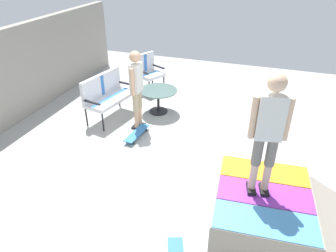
% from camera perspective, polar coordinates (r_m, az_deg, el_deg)
% --- Properties ---
extents(ground_plane, '(12.00, 12.00, 0.10)m').
position_cam_1_polar(ground_plane, '(5.85, 1.93, -7.03)').
color(ground_plane, '#A8A8A3').
extents(skate_ramp, '(1.68, 2.18, 0.59)m').
position_cam_1_polar(skate_ramp, '(4.68, 17.17, -14.46)').
color(skate_ramp, gray).
rests_on(skate_ramp, ground_plane).
extents(patio_bench, '(1.33, 0.78, 1.02)m').
position_cam_1_polar(patio_bench, '(7.23, -11.26, 6.08)').
color(patio_bench, black).
rests_on(patio_bench, ground_plane).
extents(patio_chair_near_house, '(0.80, 0.77, 1.02)m').
position_cam_1_polar(patio_chair_near_house, '(8.56, -3.75, 10.37)').
color(patio_chair_near_house, black).
rests_on(patio_chair_near_house, ground_plane).
extents(patio_table, '(0.90, 0.90, 0.57)m').
position_cam_1_polar(patio_table, '(7.39, -1.80, 5.42)').
color(patio_table, black).
rests_on(patio_table, ground_plane).
extents(person_watching, '(0.48, 0.25, 1.72)m').
position_cam_1_polar(person_watching, '(6.50, -5.80, 7.51)').
color(person_watching, black).
rests_on(person_watching, ground_plane).
extents(person_skater, '(0.29, 0.47, 1.69)m').
position_cam_1_polar(person_skater, '(3.95, 17.98, -0.41)').
color(person_skater, black).
rests_on(person_skater, skate_ramp).
extents(skateboard_by_bench, '(0.81, 0.26, 0.10)m').
position_cam_1_polar(skateboard_by_bench, '(6.55, -5.72, -1.33)').
color(skateboard_by_bench, '#3372B2').
rests_on(skateboard_by_bench, ground_plane).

